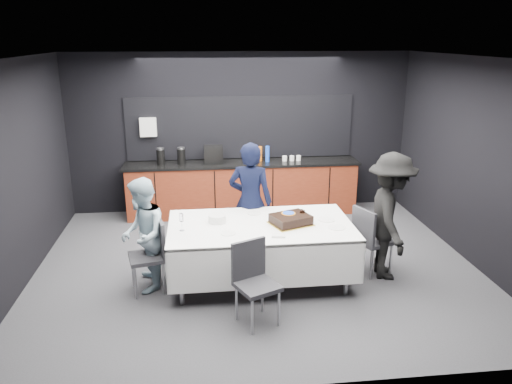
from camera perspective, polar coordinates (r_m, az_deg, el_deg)
ground at (r=6.99m, az=0.09°, el=-8.48°), size 6.00×6.00×0.00m
room_shell at (r=6.40m, az=0.10°, el=6.65°), size 6.04×5.04×2.82m
kitchenette at (r=8.85m, az=-1.67°, el=0.96°), size 4.10×0.64×2.05m
party_table at (r=6.37m, az=0.52°, el=-4.86°), size 2.32×1.32×0.78m
cake_assembly at (r=6.31m, az=4.00°, el=-3.15°), size 0.60×0.54×0.16m
plate_stack at (r=6.38m, az=-4.46°, el=-3.03°), size 0.23×0.23×0.10m
loose_plate_near at (r=6.03m, az=-3.21°, el=-4.72°), size 0.18×0.18×0.01m
loose_plate_right_a at (r=6.52m, az=8.06°, el=-3.14°), size 0.22×0.22×0.01m
loose_plate_right_b at (r=6.28m, az=9.20°, el=-4.00°), size 0.22×0.22×0.01m
loose_plate_far at (r=6.69m, az=-0.22°, el=-2.43°), size 0.19×0.19×0.01m
fork_pile at (r=5.94m, az=2.58°, el=-5.00°), size 0.17×0.12×0.03m
champagne_flute at (r=6.12m, az=-8.53°, el=-3.01°), size 0.06×0.06×0.22m
chair_left at (r=6.31m, az=-11.70°, el=-6.53°), size 0.50×0.50×0.92m
chair_right at (r=6.76m, az=12.80°, el=-4.92°), size 0.55×0.55×0.92m
chair_near at (r=5.55m, az=-0.27°, el=-9.62°), size 0.56×0.56×0.92m
person_center at (r=6.96m, az=-0.65°, el=-1.10°), size 0.70×0.56×1.69m
person_left at (r=6.30m, az=-12.80°, el=-4.84°), size 0.58×0.72×1.43m
person_right at (r=6.65m, az=15.06°, el=-2.71°), size 0.78×1.16×1.67m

